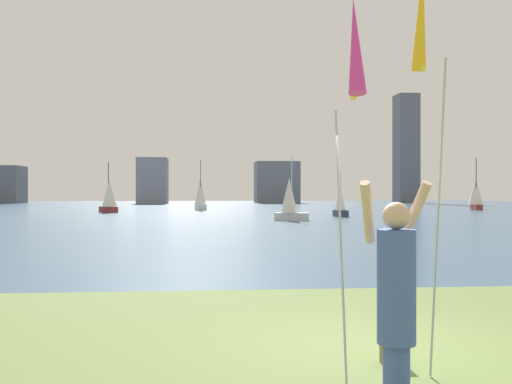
# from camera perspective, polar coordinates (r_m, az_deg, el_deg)

# --- Properties ---
(ground) EXTENTS (120.00, 138.00, 0.12)m
(ground) POSITION_cam_1_polar(r_m,az_deg,el_deg) (57.87, -2.58, -1.97)
(ground) COLOR #5B7038
(person) EXTENTS (0.75, 0.55, 2.03)m
(person) POSITION_cam_1_polar(r_m,az_deg,el_deg) (5.81, 13.61, -9.12)
(person) COLOR #3F59A5
(person) RESTS_ON ground
(kite_flag_left) EXTENTS (0.16, 0.96, 3.68)m
(kite_flag_left) POSITION_cam_1_polar(r_m,az_deg,el_deg) (5.42, 9.65, 12.77)
(kite_flag_left) COLOR #B2B2B7
(kite_flag_left) RESTS_ON ground
(kite_flag_right) EXTENTS (0.16, 0.82, 4.38)m
(kite_flag_right) POSITION_cam_1_polar(r_m,az_deg,el_deg) (6.72, 16.00, 15.17)
(kite_flag_right) COLOR #B2B2B7
(kite_flag_right) RESTS_ON ground
(bag) EXTENTS (0.25, 0.22, 0.25)m
(bag) POSITION_cam_1_polar(r_m,az_deg,el_deg) (6.84, 13.34, -15.21)
(bag) COLOR olive
(bag) RESTS_ON ground
(sailboat_0) EXTENTS (1.34, 2.41, 5.32)m
(sailboat_0) POSITION_cam_1_polar(r_m,az_deg,el_deg) (61.61, -5.50, -0.31)
(sailboat_0) COLOR white
(sailboat_0) RESTS_ON ground
(sailboat_1) EXTENTS (2.14, 2.55, 4.76)m
(sailboat_1) POSITION_cam_1_polar(r_m,az_deg,el_deg) (56.10, -14.24, -0.35)
(sailboat_1) COLOR maroon
(sailboat_1) RESTS_ON ground
(sailboat_2) EXTENTS (0.91, 1.77, 3.58)m
(sailboat_2) POSITION_cam_1_polar(r_m,az_deg,el_deg) (46.13, 8.29, -1.01)
(sailboat_2) COLOR #333D51
(sailboat_2) RESTS_ON ground
(sailboat_4) EXTENTS (1.87, 3.16, 5.61)m
(sailboat_4) POSITION_cam_1_polar(r_m,az_deg,el_deg) (67.37, 20.82, -0.20)
(sailboat_4) COLOR maroon
(sailboat_4) RESTS_ON ground
(sailboat_7) EXTENTS (2.40, 1.44, 4.32)m
(sailboat_7) POSITION_cam_1_polar(r_m,az_deg,el_deg) (38.94, 3.35, -0.86)
(sailboat_7) COLOR silver
(sailboat_7) RESTS_ON ground
(skyline_tower_0) EXTENTS (7.55, 6.48, 6.48)m
(skyline_tower_0) POSITION_cam_1_polar(r_m,az_deg,el_deg) (110.20, -23.89, 0.68)
(skyline_tower_0) COLOR #565B66
(skyline_tower_0) RESTS_ON ground
(skyline_tower_1) EXTENTS (4.96, 6.19, 7.69)m
(skyline_tower_1) POSITION_cam_1_polar(r_m,az_deg,el_deg) (99.85, -10.13, 1.10)
(skyline_tower_1) COLOR gray
(skyline_tower_1) RESTS_ON ground
(skyline_tower_2) EXTENTS (7.67, 6.81, 7.35)m
(skyline_tower_2) POSITION_cam_1_polar(r_m,az_deg,el_deg) (104.18, 2.03, 0.96)
(skyline_tower_2) COLOR slate
(skyline_tower_2) RESTS_ON ground
(skyline_tower_3) EXTENTS (3.72, 4.25, 19.42)m
(skyline_tower_3) POSITION_cam_1_polar(r_m,az_deg,el_deg) (107.63, 14.56, 4.14)
(skyline_tower_3) COLOR #565B66
(skyline_tower_3) RESTS_ON ground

